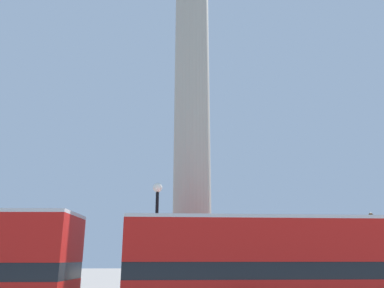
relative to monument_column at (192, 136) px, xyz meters
The scene contains 4 objects.
monument_column is the anchor object (origin of this frame).
bus_c 9.96m from the monument_column, 70.40° to the right, with size 10.34×2.82×4.21m.
equestrian_statue 14.98m from the monument_column, 17.00° to the left, with size 4.74×4.35×5.68m.
street_lamp 7.37m from the monument_column, 116.22° to the right, with size 0.42×0.42×6.01m.
Camera 1 is at (-1.57, -20.20, 2.77)m, focal length 35.00 mm.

